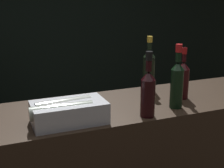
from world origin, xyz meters
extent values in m
cube|color=black|center=(0.00, 2.63, 1.40)|extent=(6.40, 0.06, 2.80)
cube|color=#B7BABF|center=(-0.30, 0.13, 1.06)|extent=(0.36, 0.20, 0.11)
cylinder|color=#9EA899|center=(-0.34, 0.10, 1.08)|extent=(0.30, 0.08, 0.07)
cylinder|color=#B2B7AD|center=(-0.31, 0.17, 1.08)|extent=(0.29, 0.10, 0.07)
cylinder|color=black|center=(0.31, 0.12, 1.11)|extent=(0.07, 0.07, 0.22)
cone|color=black|center=(0.31, 0.12, 1.24)|extent=(0.07, 0.07, 0.04)
cylinder|color=black|center=(0.31, 0.12, 1.31)|extent=(0.03, 0.03, 0.10)
cylinder|color=red|center=(0.31, 0.12, 1.34)|extent=(0.03, 0.03, 0.04)
cylinder|color=black|center=(0.32, 0.47, 1.12)|extent=(0.08, 0.08, 0.22)
cone|color=black|center=(0.32, 0.47, 1.25)|extent=(0.08, 0.08, 0.05)
cylinder|color=black|center=(0.32, 0.47, 1.32)|extent=(0.03, 0.03, 0.09)
cylinder|color=gold|center=(0.32, 0.47, 1.34)|extent=(0.03, 0.03, 0.04)
cylinder|color=black|center=(0.44, 0.25, 1.09)|extent=(0.07, 0.07, 0.18)
cone|color=black|center=(0.44, 0.25, 1.21)|extent=(0.07, 0.07, 0.04)
cylinder|color=black|center=(0.44, 0.25, 1.27)|extent=(0.03, 0.03, 0.09)
cylinder|color=maroon|center=(0.44, 0.25, 1.30)|extent=(0.03, 0.03, 0.04)
cylinder|color=black|center=(0.10, 0.06, 1.10)|extent=(0.08, 0.08, 0.20)
cone|color=black|center=(0.10, 0.06, 1.22)|extent=(0.08, 0.08, 0.05)
cylinder|color=black|center=(0.10, 0.06, 1.29)|extent=(0.03, 0.03, 0.10)
cylinder|color=black|center=(0.10, 0.06, 1.32)|extent=(0.03, 0.03, 0.04)
camera|label=1|loc=(-0.64, -1.27, 1.61)|focal=50.00mm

